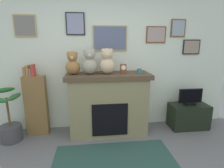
% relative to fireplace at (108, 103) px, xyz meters
% --- Properties ---
extents(back_wall, '(5.20, 0.15, 2.60)m').
position_rel_fireplace_xyz_m(back_wall, '(-0.08, 0.35, 0.73)').
color(back_wall, silver).
rests_on(back_wall, ground_plane).
extents(fireplace, '(1.50, 0.63, 1.14)m').
position_rel_fireplace_xyz_m(fireplace, '(0.00, 0.00, 0.00)').
color(fireplace, '#827954').
rests_on(fireplace, ground_plane).
extents(bookshelf, '(0.38, 0.16, 1.31)m').
position_rel_fireplace_xyz_m(bookshelf, '(-1.32, 0.09, 0.01)').
color(bookshelf, brown).
rests_on(bookshelf, ground_plane).
extents(potted_plant, '(0.49, 0.53, 0.92)m').
position_rel_fireplace_xyz_m(potted_plant, '(-1.72, -0.12, -0.30)').
color(potted_plant, '#3F3F44').
rests_on(potted_plant, ground_plane).
extents(tv_stand, '(0.74, 0.40, 0.49)m').
position_rel_fireplace_xyz_m(tv_stand, '(1.62, -0.01, -0.33)').
color(tv_stand, black).
rests_on(tv_stand, ground_plane).
extents(television, '(0.47, 0.14, 0.32)m').
position_rel_fireplace_xyz_m(television, '(1.62, -0.01, 0.06)').
color(television, black).
rests_on(television, tv_stand).
extents(area_rug, '(1.79, 1.11, 0.01)m').
position_rel_fireplace_xyz_m(area_rug, '(0.00, -0.96, -0.57)').
color(area_rug, '#27483F').
rests_on(area_rug, ground_plane).
extents(candle_jar, '(0.08, 0.08, 0.08)m').
position_rel_fireplace_xyz_m(candle_jar, '(0.57, -0.02, 0.61)').
color(candle_jar, teal).
rests_on(candle_jar, fireplace).
extents(mantel_clock, '(0.10, 0.08, 0.17)m').
position_rel_fireplace_xyz_m(mantel_clock, '(0.27, -0.02, 0.65)').
color(mantel_clock, brown).
rests_on(mantel_clock, fireplace).
extents(teddy_bear_tan, '(0.25, 0.25, 0.40)m').
position_rel_fireplace_xyz_m(teddy_bear_tan, '(-0.62, -0.02, 0.74)').
color(teddy_bear_tan, olive).
rests_on(teddy_bear_tan, fireplace).
extents(teddy_bear_cream, '(0.28, 0.28, 0.44)m').
position_rel_fireplace_xyz_m(teddy_bear_cream, '(-0.32, -0.02, 0.76)').
color(teddy_bear_cream, '#9B9682').
rests_on(teddy_bear_cream, fireplace).
extents(teddy_bear_grey, '(0.28, 0.28, 0.45)m').
position_rel_fireplace_xyz_m(teddy_bear_grey, '(-0.02, -0.02, 0.77)').
color(teddy_bear_grey, '#CFB58C').
rests_on(teddy_bear_grey, fireplace).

